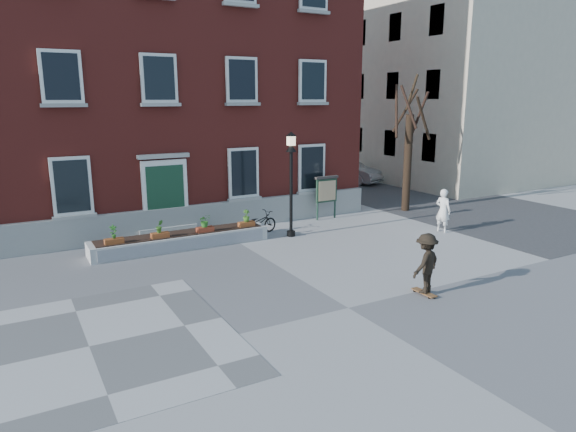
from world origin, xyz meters
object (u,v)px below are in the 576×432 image
skateboarder (426,263)px  lamp_post (291,170)px  bystander (443,210)px  parked_car (348,171)px  bicycle (259,223)px  notice_board (327,190)px

skateboarder → lamp_post: bearing=91.5°
bystander → lamp_post: lamp_post is taller
parked_car → lamp_post: lamp_post is taller
bicycle → lamp_post: bearing=-145.4°
parked_car → bystander: size_ratio=2.47×
parked_car → lamp_post: 13.23m
bicycle → parked_car: bearing=-64.0°
notice_board → skateboarder: bearing=-106.4°
lamp_post → notice_board: size_ratio=2.10×
lamp_post → skateboarder: 7.10m
bicycle → bystander: (6.43, -3.18, 0.41)m
bystander → skateboarder: 7.00m
notice_board → bystander: bearing=-55.5°
bicycle → parked_car: size_ratio=0.40×
lamp_post → bicycle: bearing=138.1°
bystander → notice_board: size_ratio=0.91×
notice_board → bicycle: bearing=-166.9°
bicycle → lamp_post: size_ratio=0.43×
bicycle → parked_car: (10.21, 8.41, 0.26)m
notice_board → parked_car: bearing=49.1°
lamp_post → bystander: bearing=-23.0°
bystander → parked_car: bearing=-31.3°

